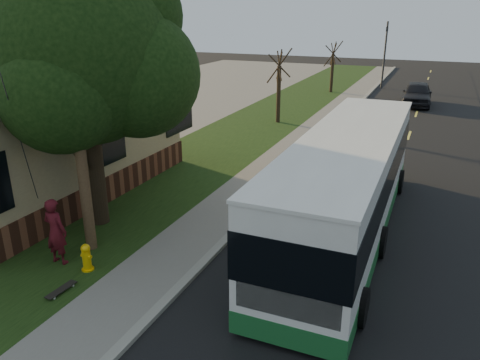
% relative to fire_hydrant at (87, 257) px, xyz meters
% --- Properties ---
extents(ground, '(120.00, 120.00, 0.00)m').
position_rel_fire_hydrant_xyz_m(ground, '(2.60, 0.00, -0.43)').
color(ground, black).
rests_on(ground, ground).
extents(road, '(8.00, 80.00, 0.01)m').
position_rel_fire_hydrant_xyz_m(road, '(6.60, 10.00, -0.43)').
color(road, black).
rests_on(road, ground).
extents(curb, '(0.25, 80.00, 0.12)m').
position_rel_fire_hydrant_xyz_m(curb, '(2.60, 10.00, -0.37)').
color(curb, gray).
rests_on(curb, ground).
extents(sidewalk, '(2.00, 80.00, 0.08)m').
position_rel_fire_hydrant_xyz_m(sidewalk, '(1.60, 10.00, -0.39)').
color(sidewalk, slate).
rests_on(sidewalk, ground).
extents(grass_verge, '(5.00, 80.00, 0.07)m').
position_rel_fire_hydrant_xyz_m(grass_verge, '(-1.90, 10.00, -0.40)').
color(grass_verge, black).
rests_on(grass_verge, ground).
extents(building_lot, '(15.00, 80.00, 0.04)m').
position_rel_fire_hydrant_xyz_m(building_lot, '(-11.90, 10.00, -0.41)').
color(building_lot, slate).
rests_on(building_lot, ground).
extents(fire_hydrant, '(0.32, 0.32, 0.74)m').
position_rel_fire_hydrant_xyz_m(fire_hydrant, '(0.00, 0.00, 0.00)').
color(fire_hydrant, yellow).
rests_on(fire_hydrant, grass_verge).
extents(utility_pole, '(2.86, 3.21, 9.07)m').
position_rel_fire_hydrant_xyz_m(utility_pole, '(-0.71, 0.99, 4.20)').
color(utility_pole, '#473321').
rests_on(utility_pole, ground).
extents(leafy_tree, '(6.30, 6.00, 7.80)m').
position_rel_fire_hydrant_xyz_m(leafy_tree, '(-1.57, 2.65, 4.73)').
color(leafy_tree, black).
rests_on(leafy_tree, grass_verge).
extents(bare_tree_near, '(1.38, 1.21, 4.31)m').
position_rel_fire_hydrant_xyz_m(bare_tree_near, '(-0.90, 18.00, 1.72)').
color(bare_tree_near, black).
rests_on(bare_tree_near, grass_verge).
extents(bare_tree_far, '(1.38, 1.21, 4.03)m').
position_rel_fire_hydrant_xyz_m(bare_tree_far, '(-0.40, 30.00, 1.57)').
color(bare_tree_far, black).
rests_on(bare_tree_far, grass_verge).
extents(traffic_signal, '(0.18, 0.22, 5.50)m').
position_rel_fire_hydrant_xyz_m(traffic_signal, '(3.10, 34.00, 2.73)').
color(traffic_signal, '#2D2D30').
rests_on(traffic_signal, ground).
extents(transit_bus, '(2.66, 11.55, 3.13)m').
position_rel_fire_hydrant_xyz_m(transit_bus, '(5.67, 4.79, 1.23)').
color(transit_bus, silver).
rests_on(transit_bus, ground).
extents(skateboarder, '(0.67, 0.44, 1.83)m').
position_rel_fire_hydrant_xyz_m(skateboarder, '(-0.95, 0.02, 0.55)').
color(skateboarder, '#4D0F17').
rests_on(skateboarder, grass_verge).
extents(skateboard_main, '(0.26, 0.86, 0.08)m').
position_rel_fire_hydrant_xyz_m(skateboard_main, '(0.10, -1.07, -0.30)').
color(skateboard_main, black).
rests_on(skateboard_main, grass_verge).
extents(dumpster, '(1.93, 1.71, 1.44)m').
position_rel_fire_hydrant_xyz_m(dumpster, '(-4.41, 9.06, 0.33)').
color(dumpster, '#13331B').
rests_on(dumpster, building_lot).
extents(distant_car, '(2.05, 4.82, 1.62)m').
position_rel_fire_hydrant_xyz_m(distant_car, '(6.35, 27.19, 0.38)').
color(distant_car, black).
rests_on(distant_car, ground).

